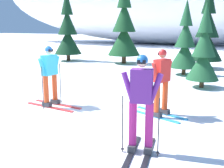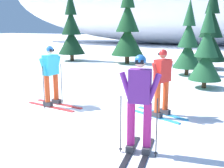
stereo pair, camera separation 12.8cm
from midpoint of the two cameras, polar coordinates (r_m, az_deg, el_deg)
The scene contains 9 objects.
ground_plane at distance 6.84m, azimuth -6.71°, elevation -8.26°, with size 120.00×120.00×0.00m, color white.
skier_cyan_jacket at distance 8.32m, azimuth -13.05°, elevation 1.86°, with size 1.80×0.83×1.77m.
skier_purple_jacket at distance 5.07m, azimuth 5.31°, elevation -3.90°, with size 0.77×1.61×1.85m.
skier_red_jacket at distance 7.28m, azimuth 9.62°, elevation 0.60°, with size 1.65×1.03×1.77m.
pine_tree_far_left at distance 18.95m, azimuth -9.30°, elevation 10.57°, with size 1.79×1.79×4.62m.
pine_tree_left at distance 17.40m, azimuth 2.29°, elevation 11.38°, with size 2.00×2.00×5.19m.
pine_tree_center_left at distance 13.73m, azimuth 14.52°, elevation 7.98°, with size 1.37×1.37×3.55m.
pine_tree_center_right at distance 16.11m, azimuth 18.73°, elevation 9.73°, with size 1.75×1.75×4.53m.
pine_tree_right at distance 11.03m, azimuth 17.99°, elevation 6.09°, with size 1.23×1.23×3.19m.
Camera 1 is at (3.16, -5.58, 2.36)m, focal length 44.51 mm.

